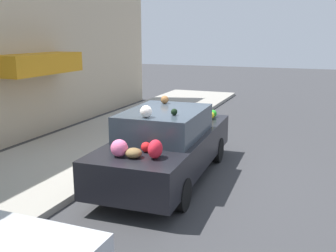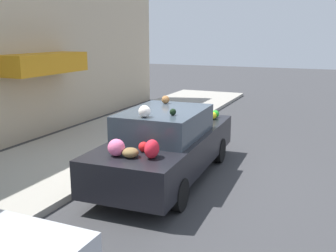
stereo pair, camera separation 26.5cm
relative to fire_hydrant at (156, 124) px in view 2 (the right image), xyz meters
name	(u,v)px [view 2 (the right image)]	position (x,y,z in m)	size (l,w,h in m)	color
ground_plane	(166,177)	(-2.69, -1.48, -0.48)	(60.00, 60.00, 0.00)	#38383A
sidewalk_curb	(63,159)	(-2.69, 1.22, -0.41)	(24.00, 3.20, 0.13)	#9E998E
fire_hydrant	(156,124)	(0.00, 0.00, 0.00)	(0.20, 0.20, 0.70)	gold
art_car	(167,144)	(-2.74, -1.54, 0.28)	(4.61, 1.83, 1.71)	black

